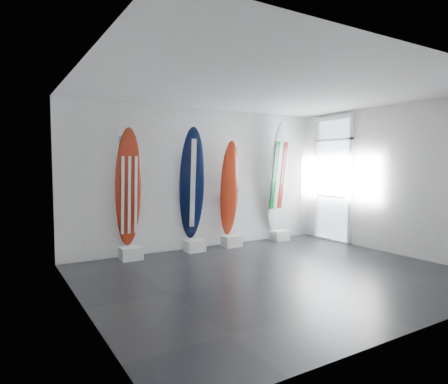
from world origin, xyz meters
TOP-DOWN VIEW (x-y plane):
  - floor at (0.00, 0.00)m, footprint 6.00×6.00m
  - ceiling at (0.00, 0.00)m, footprint 6.00×6.00m
  - wall_back at (0.00, 2.50)m, footprint 6.00×0.00m
  - wall_front at (0.00, -2.50)m, footprint 6.00×0.00m
  - wall_left at (-3.00, 0.00)m, footprint 0.00×5.00m
  - wall_right at (3.00, 0.00)m, footprint 0.00×5.00m
  - display_block_usa at (-1.71, 2.18)m, footprint 0.40×0.30m
  - surfboard_usa at (-1.71, 2.28)m, footprint 0.52×0.27m
  - display_block_navy at (-0.37, 2.18)m, footprint 0.40×0.30m
  - surfboard_navy at (-0.37, 2.28)m, footprint 0.60×0.49m
  - display_block_swiss at (0.55, 2.18)m, footprint 0.40×0.30m
  - surfboard_swiss at (0.55, 2.28)m, footprint 0.48×0.27m
  - display_block_italy at (1.90, 2.18)m, footprint 0.40×0.30m
  - surfboard_italy at (1.90, 2.28)m, footprint 0.65×0.50m
  - wall_outlet at (-2.45, 2.48)m, footprint 0.09×0.02m
  - glass_door at (2.97, 1.55)m, footprint 0.12×1.16m
  - balcony at (4.30, 1.55)m, footprint 2.80×2.20m

SIDE VIEW (x-z plane):
  - floor at x=0.00m, z-range 0.00..0.00m
  - display_block_usa at x=-1.71m, z-range 0.00..0.24m
  - display_block_navy at x=-0.37m, z-range 0.00..0.24m
  - display_block_swiss at x=0.55m, z-range 0.00..0.24m
  - display_block_italy at x=1.90m, z-range 0.00..0.24m
  - wall_outlet at x=-2.45m, z-range 0.28..0.41m
  - balcony at x=4.30m, z-range -0.10..1.10m
  - surfboard_swiss at x=0.55m, z-range 0.24..2.32m
  - surfboard_usa at x=-1.71m, z-range 0.24..2.49m
  - surfboard_navy at x=-0.37m, z-range 0.23..2.57m
  - glass_door at x=2.97m, z-range 0.00..2.85m
  - wall_back at x=0.00m, z-range -1.50..4.50m
  - wall_front at x=0.00m, z-range -1.50..4.50m
  - wall_left at x=-3.00m, z-range -1.00..4.00m
  - wall_right at x=3.00m, z-range -1.00..4.00m
  - surfboard_italy at x=1.90m, z-range 0.23..2.84m
  - ceiling at x=0.00m, z-range 3.00..3.00m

